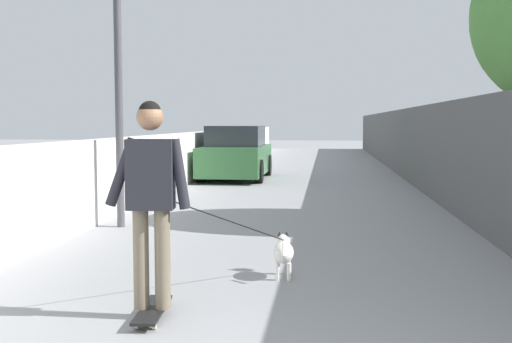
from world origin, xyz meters
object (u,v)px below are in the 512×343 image
(skateboard, at_px, (152,310))
(car_near, at_px, (236,154))
(lamp_post, at_px, (118,40))
(dog, at_px, (283,251))
(person_skateboarder, at_px, (151,188))

(skateboard, height_order, car_near, car_near)
(lamp_post, relative_size, skateboard, 5.19)
(lamp_post, distance_m, dog, 4.75)
(lamp_post, bearing_deg, skateboard, -157.95)
(person_skateboarder, relative_size, car_near, 0.44)
(car_near, bearing_deg, lamp_post, 175.91)
(lamp_post, height_order, person_skateboarder, lamp_post)
(person_skateboarder, bearing_deg, dog, -33.16)
(person_skateboarder, relative_size, dog, 0.95)
(dog, relative_size, car_near, 0.46)
(person_skateboarder, height_order, dog, person_skateboarder)
(person_skateboarder, distance_m, car_near, 12.80)
(person_skateboarder, bearing_deg, car_near, 5.22)
(lamp_post, height_order, skateboard, lamp_post)
(skateboard, bearing_deg, dog, -33.16)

